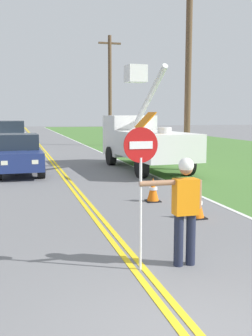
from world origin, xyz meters
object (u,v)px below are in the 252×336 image
object	(u,v)px
traffic_cone_lead	(197,205)
flagger_worker	(185,205)
stop_sign_paddle	(141,167)
utility_bucket_truck	(143,139)
oncoming_suv_second	(11,137)
utility_pole_near	(188,67)
traffic_cone_mid	(153,190)
oncoming_sedan_nearest	(19,155)
utility_pole_mid	(110,89)

from	to	relation	value
traffic_cone_lead	flagger_worker	bearing A→B (deg)	-119.75
stop_sign_paddle	utility_bucket_truck	distance (m)	12.23
oncoming_suv_second	flagger_worker	bearing A→B (deg)	-82.04
flagger_worker	utility_pole_near	size ratio (longest dim) A/B	0.21
utility_pole_near	traffic_cone_mid	xyz separation A→B (m)	(-3.71, -5.92, -4.25)
traffic_cone_lead	traffic_cone_mid	bearing A→B (deg)	101.32
stop_sign_paddle	utility_pole_near	bearing A→B (deg)	62.31
oncoming_sedan_nearest	utility_pole_mid	bearing A→B (deg)	62.68
oncoming_suv_second	traffic_cone_mid	xyz separation A→B (m)	(4.03, -15.82, -0.72)
stop_sign_paddle	utility_pole_mid	xyz separation A→B (m)	(5.55, 25.47, 2.80)
utility_bucket_truck	traffic_cone_mid	xyz separation A→B (m)	(-1.89, -6.81, -1.06)
stop_sign_paddle	oncoming_sedan_nearest	xyz separation A→B (m)	(-1.77, 11.30, -0.88)
utility_pole_near	traffic_cone_lead	bearing A→B (deg)	-112.41
flagger_worker	traffic_cone_mid	distance (m)	4.99
oncoming_suv_second	traffic_cone_lead	xyz separation A→B (m)	(4.44, -17.89, -0.72)
stop_sign_paddle	oncoming_suv_second	world-z (taller)	stop_sign_paddle
flagger_worker	traffic_cone_lead	bearing A→B (deg)	60.25
utility_bucket_truck	traffic_cone_lead	distance (m)	9.07
utility_bucket_truck	flagger_worker	bearing A→B (deg)	-104.66
flagger_worker	utility_pole_mid	xyz separation A→B (m)	(4.78, 25.48, 3.46)
flagger_worker	oncoming_suv_second	bearing A→B (deg)	97.96
utility_pole_near	traffic_cone_lead	world-z (taller)	utility_pole_near
flagger_worker	traffic_cone_lead	distance (m)	3.23
utility_pole_near	utility_pole_mid	xyz separation A→B (m)	(-0.08, 14.75, -0.08)
traffic_cone_mid	oncoming_sedan_nearest	bearing A→B (deg)	119.55
oncoming_suv_second	traffic_cone_lead	world-z (taller)	oncoming_suv_second
oncoming_suv_second	traffic_cone_mid	world-z (taller)	oncoming_suv_second
stop_sign_paddle	flagger_worker	bearing A→B (deg)	-0.26
utility_pole_near	traffic_cone_mid	world-z (taller)	utility_pole_near
utility_pole_mid	traffic_cone_mid	bearing A→B (deg)	-99.96
flagger_worker	traffic_cone_mid	xyz separation A→B (m)	(1.15, 4.81, -0.71)
utility_bucket_truck	traffic_cone_lead	xyz separation A→B (m)	(-1.48, -8.88, -1.06)
flagger_worker	stop_sign_paddle	world-z (taller)	stop_sign_paddle
utility_bucket_truck	utility_pole_mid	bearing A→B (deg)	82.85
traffic_cone_mid	oncoming_suv_second	bearing A→B (deg)	104.29
utility_pole_near	oncoming_sedan_nearest	bearing A→B (deg)	175.51
utility_bucket_truck	utility_pole_near	world-z (taller)	utility_pole_near
utility_pole_mid	traffic_cone_lead	bearing A→B (deg)	-98.05
oncoming_sedan_nearest	traffic_cone_mid	bearing A→B (deg)	-60.45
flagger_worker	oncoming_suv_second	xyz separation A→B (m)	(-2.88, 20.62, 0.01)
utility_bucket_truck	oncoming_sedan_nearest	world-z (taller)	utility_bucket_truck
flagger_worker	stop_sign_paddle	xyz separation A→B (m)	(-0.77, 0.00, 0.66)
traffic_cone_lead	utility_bucket_truck	bearing A→B (deg)	80.56
oncoming_sedan_nearest	traffic_cone_lead	distance (m)	9.52
utility_bucket_truck	utility_pole_mid	xyz separation A→B (m)	(1.74, 13.86, 3.11)
stop_sign_paddle	traffic_cone_mid	size ratio (longest dim) A/B	3.33
flagger_worker	traffic_cone_mid	size ratio (longest dim) A/B	2.61
flagger_worker	utility_pole_near	distance (m)	12.30
flagger_worker	utility_pole_near	bearing A→B (deg)	65.63
utility_bucket_truck	oncoming_sedan_nearest	xyz separation A→B (m)	(-5.58, -0.31, -0.56)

